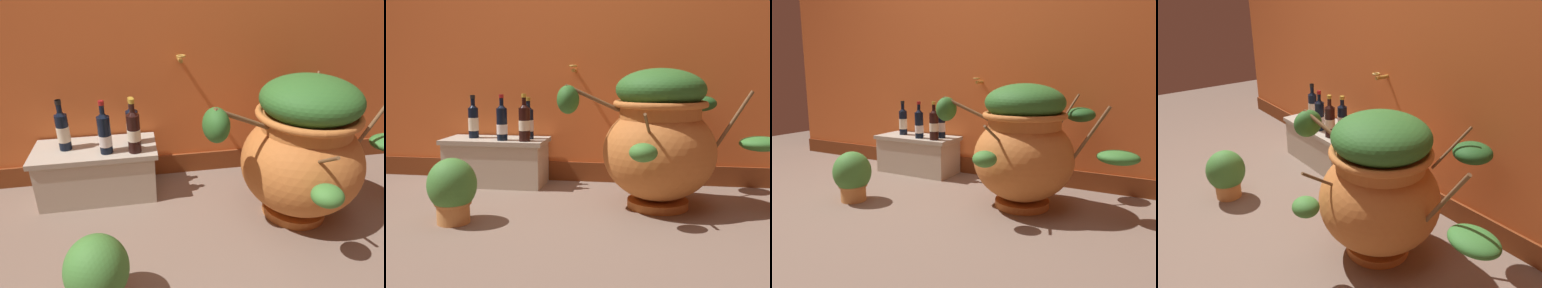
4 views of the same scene
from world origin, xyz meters
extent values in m
plane|color=#7A6656|center=(0.00, 0.00, 0.00)|extent=(7.00, 7.00, 0.00)
cube|color=#D6662D|center=(0.00, 1.20, 1.30)|extent=(4.40, 0.20, 2.60)
cube|color=brown|center=(0.00, 1.10, 0.07)|extent=(4.40, 0.02, 0.14)
cylinder|color=#B28433|center=(-0.06, 1.05, 0.78)|extent=(0.02, 0.10, 0.02)
torus|color=#B28433|center=(-0.06, 1.00, 0.81)|extent=(0.06, 0.06, 0.01)
cylinder|color=#C17033|center=(0.51, 0.54, 0.02)|extent=(0.35, 0.35, 0.04)
ellipsoid|color=#C17033|center=(0.51, 0.54, 0.32)|extent=(0.63, 0.63, 0.55)
cylinder|color=#C17033|center=(0.51, 0.54, 0.55)|extent=(0.45, 0.45, 0.08)
torus|color=#C17033|center=(0.51, 0.54, 0.59)|extent=(0.52, 0.52, 0.04)
cylinder|color=brown|center=(0.91, 0.56, 0.50)|extent=(0.21, 0.03, 0.33)
ellipsoid|color=#387A33|center=(1.06, 0.57, 0.37)|extent=(0.24, 0.19, 0.08)
cylinder|color=brown|center=(0.44, 0.23, 0.51)|extent=(0.04, 0.19, 0.14)
ellipsoid|color=#428438|center=(0.43, 0.15, 0.38)|extent=(0.14, 0.13, 0.09)
cylinder|color=brown|center=(0.14, 0.46, 0.62)|extent=(0.30, 0.10, 0.16)
ellipsoid|color=#2D6628|center=(0.01, 0.43, 0.62)|extent=(0.12, 0.17, 0.16)
cylinder|color=brown|center=(0.71, 0.83, 0.60)|extent=(0.11, 0.17, 0.23)
ellipsoid|color=#235623|center=(0.77, 0.93, 0.57)|extent=(0.20, 0.20, 0.10)
ellipsoid|color=#2D6628|center=(0.51, 0.54, 0.67)|extent=(0.50, 0.50, 0.24)
cube|color=beige|center=(-0.58, 0.92, 0.16)|extent=(0.67, 0.31, 0.32)
cube|color=#AEA592|center=(-0.58, 0.92, 0.30)|extent=(0.71, 0.33, 0.03)
cylinder|color=black|center=(-0.51, 0.84, 0.43)|extent=(0.07, 0.07, 0.21)
cone|color=black|center=(-0.51, 0.84, 0.55)|extent=(0.07, 0.07, 0.04)
cylinder|color=black|center=(-0.51, 0.84, 0.58)|extent=(0.03, 0.03, 0.09)
cylinder|color=maroon|center=(-0.51, 0.84, 0.61)|extent=(0.03, 0.03, 0.02)
cylinder|color=silver|center=(-0.51, 0.84, 0.39)|extent=(0.07, 0.07, 0.06)
cylinder|color=black|center=(-0.36, 0.94, 0.42)|extent=(0.07, 0.07, 0.20)
cone|color=black|center=(-0.36, 0.94, 0.53)|extent=(0.07, 0.07, 0.04)
cylinder|color=black|center=(-0.36, 0.94, 0.56)|extent=(0.03, 0.03, 0.08)
cylinder|color=#B7932D|center=(-0.36, 0.94, 0.59)|extent=(0.03, 0.03, 0.02)
cylinder|color=silver|center=(-0.36, 0.94, 0.41)|extent=(0.07, 0.07, 0.08)
cylinder|color=black|center=(-0.74, 0.93, 0.42)|extent=(0.07, 0.07, 0.21)
cone|color=black|center=(-0.74, 0.93, 0.54)|extent=(0.07, 0.07, 0.04)
cylinder|color=black|center=(-0.74, 0.93, 0.57)|extent=(0.03, 0.03, 0.09)
cylinder|color=black|center=(-0.74, 0.93, 0.60)|extent=(0.03, 0.03, 0.02)
cylinder|color=beige|center=(-0.74, 0.93, 0.41)|extent=(0.07, 0.07, 0.09)
cylinder|color=black|center=(-0.35, 0.83, 0.43)|extent=(0.07, 0.07, 0.22)
cone|color=black|center=(-0.35, 0.83, 0.55)|extent=(0.07, 0.07, 0.04)
cylinder|color=black|center=(-0.35, 0.83, 0.58)|extent=(0.03, 0.03, 0.09)
cylinder|color=#B7932D|center=(-0.35, 0.83, 0.62)|extent=(0.03, 0.03, 0.02)
cylinder|color=beige|center=(-0.35, 0.83, 0.42)|extent=(0.07, 0.07, 0.07)
cylinder|color=#D68E4C|center=(-0.53, 0.09, 0.06)|extent=(0.17, 0.17, 0.12)
torus|color=#C58346|center=(-0.53, 0.09, 0.11)|extent=(0.19, 0.19, 0.02)
ellipsoid|color=#428438|center=(-0.53, 0.09, 0.20)|extent=(0.25, 0.26, 0.27)
camera|label=1|loc=(-0.34, -0.89, 1.18)|focal=31.26mm
camera|label=2|loc=(0.45, -1.97, 0.75)|focal=41.55mm
camera|label=3|loc=(1.28, -1.64, 0.84)|focal=34.56mm
camera|label=4|loc=(1.76, -0.61, 1.37)|focal=35.26mm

